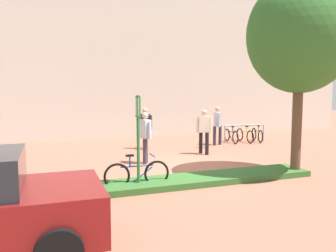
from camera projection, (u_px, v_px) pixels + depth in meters
ground_plane at (188, 165)px, 11.34m from camera, size 60.00×60.00×0.00m
building_facade at (126, 43)px, 18.50m from camera, size 28.00×1.20×10.00m
planter_strip at (191, 180)px, 9.05m from camera, size 7.00×1.10×0.16m
tree_sidewalk at (300, 35)px, 9.63m from camera, size 2.98×2.98×5.63m
parking_sign_post at (138, 128)px, 8.41m from camera, size 0.08×0.36×2.32m
bike_at_sign at (137, 174)px, 8.61m from camera, size 1.68×0.42×0.86m
bike_rack_cluster at (244, 135)px, 16.37m from camera, size 2.11×1.67×0.83m
bollard_steel at (207, 137)px, 14.63m from camera, size 0.16×0.16×0.90m
person_suited_navy at (145, 126)px, 14.35m from camera, size 0.52×0.51×1.72m
person_shirt_blue at (204, 129)px, 13.14m from camera, size 0.59×0.50×1.72m
person_casual_tan at (145, 134)px, 11.46m from camera, size 0.34×0.59×1.72m
person_shirt_white at (218, 123)px, 15.39m from camera, size 0.48×0.60×1.72m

